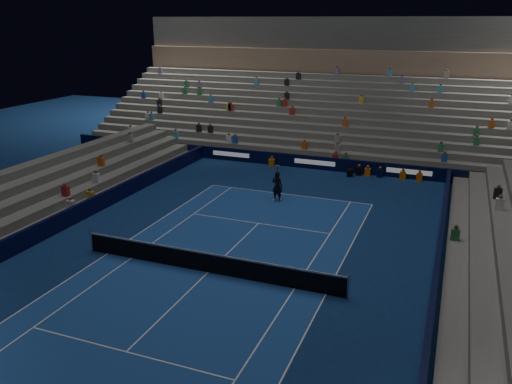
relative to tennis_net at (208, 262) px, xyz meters
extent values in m
plane|color=navy|center=(0.00, 0.00, -0.50)|extent=(90.00, 90.00, 0.00)
cube|color=navy|center=(0.00, 0.00, -0.50)|extent=(10.97, 23.77, 0.01)
cube|color=black|center=(0.00, 18.50, 0.00)|extent=(44.00, 0.25, 1.00)
cube|color=black|center=(9.70, 0.00, 0.00)|extent=(0.25, 37.00, 1.00)
cube|color=black|center=(-9.70, 0.00, 0.00)|extent=(0.25, 37.00, 1.00)
cube|color=slate|center=(0.00, 19.50, -0.25)|extent=(44.00, 1.00, 0.50)
cube|color=slate|center=(0.00, 20.50, 0.00)|extent=(44.00, 1.00, 1.00)
cube|color=slate|center=(0.00, 21.50, 0.25)|extent=(44.00, 1.00, 1.50)
cube|color=slate|center=(0.00, 22.50, 0.50)|extent=(44.00, 1.00, 2.00)
cube|color=slate|center=(0.00, 23.50, 0.75)|extent=(44.00, 1.00, 2.50)
cube|color=slate|center=(0.00, 24.50, 1.00)|extent=(44.00, 1.00, 3.00)
cube|color=slate|center=(0.00, 25.50, 1.25)|extent=(44.00, 1.00, 3.50)
cube|color=slate|center=(0.00, 26.50, 1.50)|extent=(44.00, 1.00, 4.00)
cube|color=slate|center=(0.00, 27.50, 1.75)|extent=(44.00, 1.00, 4.50)
cube|color=slate|center=(0.00, 28.50, 2.00)|extent=(44.00, 1.00, 5.00)
cube|color=slate|center=(0.00, 29.50, 2.25)|extent=(44.00, 1.00, 5.50)
cube|color=slate|center=(0.00, 30.50, 2.50)|extent=(44.00, 1.00, 6.00)
cube|color=#896D55|center=(0.00, 31.60, 6.60)|extent=(44.00, 0.60, 2.20)
cube|color=#474745|center=(0.00, 33.00, 9.20)|extent=(44.00, 2.40, 3.00)
cube|color=slate|center=(10.50, 0.00, -0.25)|extent=(1.00, 37.00, 0.50)
cube|color=slate|center=(11.50, 0.00, 0.00)|extent=(1.00, 37.00, 1.00)
cube|color=#60615C|center=(-10.50, 0.00, -0.25)|extent=(1.00, 37.00, 0.50)
cube|color=#60615C|center=(-11.50, 0.00, 0.00)|extent=(1.00, 37.00, 1.00)
cylinder|color=#B2B2B7|center=(-6.40, 0.00, 0.05)|extent=(0.10, 0.10, 1.10)
cylinder|color=#B2B2B7|center=(6.40, 0.00, 0.05)|extent=(0.10, 0.10, 1.10)
cube|color=black|center=(0.00, 0.00, -0.05)|extent=(12.80, 0.03, 0.90)
cube|color=white|center=(0.00, 0.00, 0.44)|extent=(12.80, 0.04, 0.08)
imported|color=black|center=(-0.30, 10.46, 0.46)|extent=(0.75, 0.53, 1.94)
cube|color=black|center=(2.90, 17.57, -0.23)|extent=(0.53, 0.59, 0.55)
cylinder|color=black|center=(2.90, 17.14, -0.06)|extent=(0.24, 0.38, 0.16)
camera|label=1|loc=(9.75, -19.01, 10.45)|focal=36.43mm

